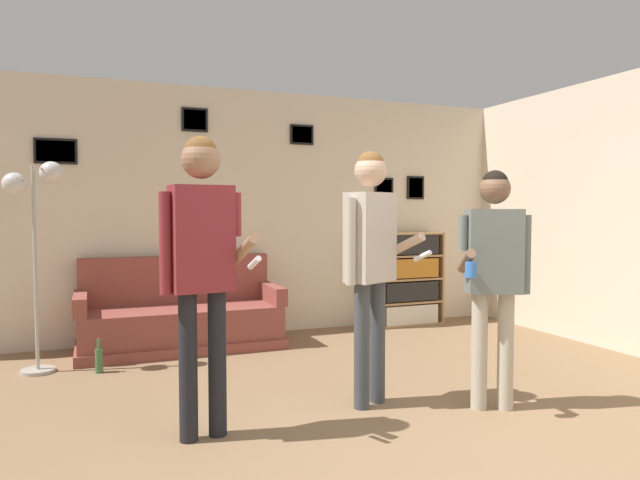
% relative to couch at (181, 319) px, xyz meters
% --- Properties ---
extents(wall_back, '(8.11, 0.08, 2.70)m').
position_rel_couch_xyz_m(wall_back, '(1.08, 0.41, 1.06)').
color(wall_back, beige).
rests_on(wall_back, ground_plane).
extents(wall_right, '(0.06, 6.44, 2.70)m').
position_rel_couch_xyz_m(wall_right, '(3.97, -1.63, 1.05)').
color(wall_right, beige).
rests_on(wall_right, ground_plane).
extents(couch, '(1.97, 0.80, 0.90)m').
position_rel_couch_xyz_m(couch, '(0.00, 0.00, 0.00)').
color(couch, brown).
rests_on(couch, ground_plane).
extents(bookshelf, '(0.86, 0.30, 1.11)m').
position_rel_couch_xyz_m(bookshelf, '(2.71, 0.19, 0.26)').
color(bookshelf, '#A87F51').
rests_on(bookshelf, ground_plane).
extents(floor_lamp, '(0.47, 0.28, 1.79)m').
position_rel_couch_xyz_m(floor_lamp, '(-1.26, -0.44, 1.08)').
color(floor_lamp, '#ADA89E').
rests_on(floor_lamp, ground_plane).
extents(person_player_foreground_left, '(0.53, 0.46, 1.82)m').
position_rel_couch_xyz_m(person_player_foreground_left, '(-0.20, -2.37, 0.84)').
color(person_player_foreground_left, black).
rests_on(person_player_foreground_left, ground_plane).
extents(person_player_foreground_center, '(0.60, 0.41, 1.79)m').
position_rel_couch_xyz_m(person_player_foreground_center, '(1.00, -2.21, 0.82)').
color(person_player_foreground_center, '#3D4247').
rests_on(person_player_foreground_center, ground_plane).
extents(person_watcher_holding_cup, '(0.58, 0.36, 1.65)m').
position_rel_couch_xyz_m(person_watcher_holding_cup, '(1.75, -2.60, 0.72)').
color(person_watcher_holding_cup, '#B7AD99').
rests_on(person_watcher_holding_cup, ground_plane).
extents(bottle_on_floor, '(0.06, 0.06, 0.29)m').
position_rel_couch_xyz_m(bottle_on_floor, '(-0.78, -0.64, -0.18)').
color(bottle_on_floor, '#3D6638').
rests_on(bottle_on_floor, ground_plane).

